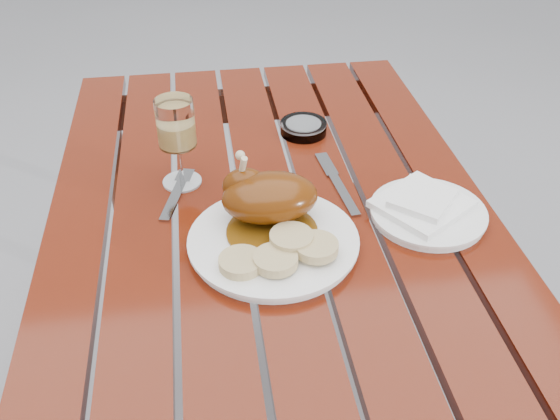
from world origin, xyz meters
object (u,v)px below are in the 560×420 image
object	(u,v)px
dinner_plate	(273,242)
side_plate	(428,213)
ashtray	(303,128)
wine_glass	(178,143)
table	(271,339)

from	to	relation	value
dinner_plate	side_plate	size ratio (longest dim) A/B	1.39
dinner_plate	side_plate	bearing A→B (deg)	8.22
ashtray	side_plate	bearing A→B (deg)	-63.28
side_plate	wine_glass	bearing A→B (deg)	157.97
wine_glass	side_plate	size ratio (longest dim) A/B	0.85
dinner_plate	wine_glass	bearing A→B (deg)	124.48
table	wine_glass	world-z (taller)	wine_glass
table	dinner_plate	xyz separation A→B (m)	(-0.01, -0.13, 0.38)
table	wine_glass	xyz separation A→B (m)	(-0.16, 0.09, 0.46)
table	wine_glass	size ratio (longest dim) A/B	6.85
table	side_plate	size ratio (longest dim) A/B	5.79
ashtray	table	bearing A→B (deg)	-113.65
table	wine_glass	distance (m)	0.50
wine_glass	ashtray	xyz separation A→B (m)	(0.27, 0.16, -0.07)
dinner_plate	wine_glass	world-z (taller)	wine_glass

